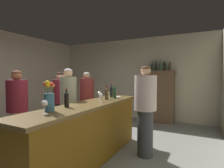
# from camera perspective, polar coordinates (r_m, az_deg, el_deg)

# --- Properties ---
(floor) EXTENTS (8.27, 8.27, 0.00)m
(floor) POSITION_cam_1_polar(r_m,az_deg,el_deg) (3.68, -13.95, -20.60)
(floor) COLOR slate
(floor) RESTS_ON ground
(wall_back) EXTENTS (5.59, 0.12, 2.72)m
(wall_back) POSITION_cam_1_polar(r_m,az_deg,el_deg) (6.19, 6.17, 1.85)
(wall_back) COLOR #B5AC96
(wall_back) RESTS_ON ground
(bar_counter) EXTENTS (0.60, 2.76, 0.99)m
(bar_counter) POSITION_cam_1_polar(r_m,az_deg,el_deg) (3.05, -7.64, -15.54)
(bar_counter) COLOR #5D3D0D
(bar_counter) RESTS_ON ground
(display_cabinet) EXTENTS (0.91, 0.38, 1.61)m
(display_cabinet) POSITION_cam_1_polar(r_m,az_deg,el_deg) (5.64, 15.52, -3.64)
(display_cabinet) COLOR brown
(display_cabinet) RESTS_ON ground
(wine_bottle_malbec) EXTENTS (0.07, 0.07, 0.29)m
(wine_bottle_malbec) POSITION_cam_1_polar(r_m,az_deg,el_deg) (3.78, -0.20, -2.33)
(wine_bottle_malbec) COLOR black
(wine_bottle_malbec) RESTS_ON bar_counter
(wine_bottle_chardonnay) EXTENTS (0.07, 0.07, 0.28)m
(wine_bottle_chardonnay) POSITION_cam_1_polar(r_m,az_deg,el_deg) (3.39, -1.76, -2.99)
(wine_bottle_chardonnay) COLOR #483219
(wine_bottle_chardonnay) RESTS_ON bar_counter
(wine_bottle_rose) EXTENTS (0.06, 0.06, 0.30)m
(wine_bottle_rose) POSITION_cam_1_polar(r_m,az_deg,el_deg) (3.57, 0.89, -2.58)
(wine_bottle_rose) COLOR #1A3B1F
(wine_bottle_rose) RESTS_ON bar_counter
(wine_bottle_merlot) EXTENTS (0.07, 0.07, 0.28)m
(wine_bottle_merlot) POSITION_cam_1_polar(r_m,az_deg,el_deg) (2.67, -14.67, -4.72)
(wine_bottle_merlot) COLOR black
(wine_bottle_merlot) RESTS_ON bar_counter
(wine_glass_front) EXTENTS (0.07, 0.07, 0.15)m
(wine_glass_front) POSITION_cam_1_polar(r_m,az_deg,el_deg) (3.13, -3.68, -3.94)
(wine_glass_front) COLOR white
(wine_glass_front) RESTS_ON bar_counter
(wine_glass_mid) EXTENTS (0.08, 0.08, 0.17)m
(wine_glass_mid) POSITION_cam_1_polar(r_m,az_deg,el_deg) (2.27, -21.29, -6.14)
(wine_glass_mid) COLOR white
(wine_glass_mid) RESTS_ON bar_counter
(wine_glass_rear) EXTENTS (0.08, 0.08, 0.16)m
(wine_glass_rear) POSITION_cam_1_polar(r_m,az_deg,el_deg) (3.46, -4.16, -3.08)
(wine_glass_rear) COLOR white
(wine_glass_rear) RESTS_ON bar_counter
(wine_glass_spare) EXTENTS (0.06, 0.06, 0.13)m
(wine_glass_spare) POSITION_cam_1_polar(r_m,az_deg,el_deg) (3.63, -1.22, -3.14)
(wine_glass_spare) COLOR white
(wine_glass_spare) RESTS_ON bar_counter
(flower_arrangement) EXTENTS (0.15, 0.16, 0.40)m
(flower_arrangement) POSITION_cam_1_polar(r_m,az_deg,el_deg) (2.42, -19.95, -4.30)
(flower_arrangement) COLOR #305B75
(flower_arrangement) RESTS_ON bar_counter
(cheese_plate) EXTENTS (0.16, 0.16, 0.01)m
(cheese_plate) POSITION_cam_1_polar(r_m,az_deg,el_deg) (3.77, 1.66, -4.27)
(cheese_plate) COLOR white
(cheese_plate) RESTS_ON bar_counter
(display_bottle_left) EXTENTS (0.08, 0.08, 0.32)m
(display_bottle_left) POSITION_cam_1_polar(r_m,az_deg,el_deg) (5.67, 13.08, 5.59)
(display_bottle_left) COLOR #1F3220
(display_bottle_left) RESTS_ON display_cabinet
(display_bottle_midleft) EXTENTS (0.07, 0.07, 0.35)m
(display_bottle_midleft) POSITION_cam_1_polar(r_m,az_deg,el_deg) (5.65, 14.20, 5.75)
(display_bottle_midleft) COLOR black
(display_bottle_midleft) RESTS_ON display_cabinet
(display_bottle_center) EXTENTS (0.08, 0.08, 0.33)m
(display_bottle_center) POSITION_cam_1_polar(r_m,az_deg,el_deg) (5.61, 15.66, 5.64)
(display_bottle_center) COLOR #2E4F33
(display_bottle_center) RESTS_ON display_cabinet
(display_bottle_midright) EXTENTS (0.08, 0.08, 0.31)m
(display_bottle_midright) POSITION_cam_1_polar(r_m,az_deg,el_deg) (5.59, 16.86, 5.64)
(display_bottle_midright) COLOR black
(display_bottle_midright) RESTS_ON display_cabinet
(display_bottle_right) EXTENTS (0.07, 0.07, 0.30)m
(display_bottle_right) POSITION_cam_1_polar(r_m,az_deg,el_deg) (5.56, 18.46, 5.56)
(display_bottle_right) COLOR #42301C
(display_bottle_right) RESTS_ON display_cabinet
(patron_by_cabinet) EXTENTS (0.37, 0.37, 1.55)m
(patron_by_cabinet) POSITION_cam_1_polar(r_m,az_deg,el_deg) (4.63, -8.24, -4.93)
(patron_by_cabinet) COLOR #20314D
(patron_by_cabinet) RESTS_ON ground
(patron_near_entrance) EXTENTS (0.39, 0.39, 1.54)m
(patron_near_entrance) POSITION_cam_1_polar(r_m,az_deg,el_deg) (4.61, -16.46, -5.11)
(patron_near_entrance) COLOR #272828
(patron_near_entrance) RESTS_ON ground
(patron_in_grey) EXTENTS (0.37, 0.37, 1.55)m
(patron_in_grey) POSITION_cam_1_polar(r_m,az_deg,el_deg) (3.72, -28.58, -7.04)
(patron_in_grey) COLOR #A8A38C
(patron_in_grey) RESTS_ON ground
(patron_in_navy) EXTENTS (0.32, 0.32, 1.59)m
(patron_in_navy) POSITION_cam_1_polar(r_m,az_deg,el_deg) (3.55, -14.07, -6.69)
(patron_in_navy) COLOR gray
(patron_in_navy) RESTS_ON ground
(bartender) EXTENTS (0.39, 0.39, 1.63)m
(bartender) POSITION_cam_1_polar(r_m,az_deg,el_deg) (3.20, 10.88, -7.59)
(bartender) COLOR #2E3035
(bartender) RESTS_ON ground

